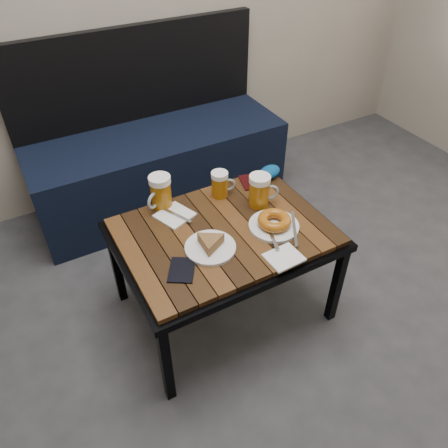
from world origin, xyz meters
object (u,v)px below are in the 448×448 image
bench (157,160)px  plate_pie (210,245)px  cafe_table (224,238)px  beer_mug_centre (220,184)px  plate_bagel (274,223)px  passport_navy (182,270)px  passport_burgundy (251,182)px  beer_mug_right (260,191)px  beer_mug_left (160,192)px  knit_pouch (269,172)px

bench → plate_pie: 1.03m
cafe_table → beer_mug_centre: (0.10, 0.21, 0.10)m
plate_bagel → passport_navy: plate_bagel is taller
beer_mug_centre → passport_burgundy: 0.18m
passport_navy → passport_burgundy: (0.50, 0.35, -0.00)m
bench → beer_mug_centre: (0.02, -0.71, 0.26)m
bench → beer_mug_right: bench is taller
cafe_table → beer_mug_right: (0.21, 0.07, 0.12)m
cafe_table → plate_pie: bearing=-143.5°
plate_pie → passport_navy: (-0.14, -0.05, -0.02)m
bench → beer_mug_right: (0.14, -0.85, 0.27)m
bench → passport_navy: size_ratio=11.34×
passport_navy → passport_burgundy: 0.61m
bench → beer_mug_left: bench is taller
cafe_table → beer_mug_right: 0.25m
plate_pie → passport_burgundy: size_ratio=1.64×
plate_bagel → beer_mug_left: bearing=134.4°
cafe_table → passport_burgundy: (0.26, 0.23, 0.05)m
beer_mug_centre → plate_pie: beer_mug_centre is taller
passport_navy → plate_bagel: bearing=37.2°
passport_navy → knit_pouch: size_ratio=1.04×
bench → passport_burgundy: bearing=-74.6°
plate_pie → passport_navy: plate_pie is taller
cafe_table → beer_mug_left: bearing=121.1°
beer_mug_left → passport_burgundy: beer_mug_left is taller
bench → plate_pie: bearing=-99.7°
beer_mug_right → passport_burgundy: size_ratio=1.21×
knit_pouch → beer_mug_right: bearing=-134.8°
passport_burgundy → passport_navy: bearing=-130.2°
beer_mug_right → plate_bagel: bearing=-78.8°
passport_burgundy → plate_bagel: bearing=-90.1°
bench → passport_navy: (-0.31, -1.04, 0.20)m
bench → plate_bagel: bench is taller
beer_mug_left → cafe_table: bearing=90.6°
beer_mug_centre → plate_bagel: bearing=-61.3°
beer_mug_left → plate_pie: 0.34m
bench → knit_pouch: size_ratio=11.83×
beer_mug_left → knit_pouch: 0.52m
bench → passport_burgundy: 0.75m
bench → passport_navy: bearing=-106.6°
bench → plate_bagel: (0.11, -1.00, 0.22)m
beer_mug_left → beer_mug_right: 0.41m
beer_mug_centre → cafe_table: bearing=-102.1°
beer_mug_right → passport_navy: beer_mug_right is taller
plate_pie → beer_mug_left: bearing=99.8°
passport_navy → knit_pouch: bearing=61.9°
beer_mug_left → plate_bagel: bearing=104.0°
cafe_table → plate_pie: plate_pie is taller
plate_bagel → passport_navy: bearing=-174.6°
plate_bagel → knit_pouch: 0.36m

